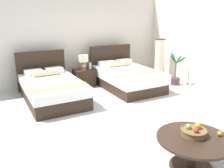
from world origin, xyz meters
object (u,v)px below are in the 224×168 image
object	(u,v)px
table_lamp	(83,60)
coffee_table	(193,145)
bed_near_corner	(126,77)
vase	(90,66)
fruit_bowl	(194,131)
nightstand	(84,78)
potted_palm	(175,76)
floor_lamp_corner	(159,59)
bed_near_window	(52,89)
loose_apple	(220,134)

from	to	relation	value
table_lamp	coffee_table	world-z (taller)	table_lamp
bed_near_corner	vase	world-z (taller)	bed_near_corner
fruit_bowl	nightstand	bearing A→B (deg)	88.55
vase	fruit_bowl	xyz separation A→B (m)	(-0.28, -4.23, -0.07)
bed_near_corner	fruit_bowl	bearing A→B (deg)	-107.50
fruit_bowl	potted_palm	bearing A→B (deg)	50.70
bed_near_corner	nightstand	bearing A→B (deg)	145.52
coffee_table	table_lamp	bearing A→B (deg)	88.04
floor_lamp_corner	potted_palm	bearing A→B (deg)	-90.78
vase	floor_lamp_corner	bearing A→B (deg)	-7.67
bed_near_window	fruit_bowl	world-z (taller)	bed_near_window
table_lamp	vase	distance (m)	0.25
nightstand	loose_apple	world-z (taller)	loose_apple
bed_near_corner	table_lamp	world-z (taller)	bed_near_corner
bed_near_window	coffee_table	size ratio (longest dim) A/B	2.15
table_lamp	loose_apple	xyz separation A→B (m)	(0.19, -4.47, -0.27)
vase	fruit_bowl	size ratio (longest dim) A/B	0.54
floor_lamp_corner	bed_near_window	bearing A→B (deg)	-174.53
coffee_table	floor_lamp_corner	bearing A→B (deg)	56.60
vase	potted_palm	xyz separation A→B (m)	(2.28, -1.09, -0.35)
loose_apple	floor_lamp_corner	xyz separation A→B (m)	(2.27, 4.10, 0.14)
coffee_table	potted_palm	distance (m)	4.12
bed_near_window	potted_palm	size ratio (longest dim) A/B	2.22
floor_lamp_corner	potted_palm	distance (m)	0.88
bed_near_corner	nightstand	distance (m)	1.23
table_lamp	fruit_bowl	xyz separation A→B (m)	(-0.11, -4.29, -0.25)
bed_near_window	fruit_bowl	xyz separation A→B (m)	(1.03, -3.57, 0.24)
potted_palm	nightstand	bearing A→B (deg)	155.24
floor_lamp_corner	table_lamp	bearing A→B (deg)	171.50
table_lamp	potted_palm	bearing A→B (deg)	-25.14
bed_near_corner	loose_apple	size ratio (longest dim) A/B	30.56
fruit_bowl	loose_apple	world-z (taller)	fruit_bowl
coffee_table	loose_apple	bearing A→B (deg)	-20.98
table_lamp	nightstand	bearing A→B (deg)	-90.00
fruit_bowl	potted_palm	xyz separation A→B (m)	(2.57, 3.13, -0.28)
bed_near_corner	fruit_bowl	size ratio (longest dim) A/B	5.90
fruit_bowl	table_lamp	bearing A→B (deg)	88.55
bed_near_corner	loose_apple	xyz separation A→B (m)	(-0.82, -3.75, 0.20)
table_lamp	potted_palm	world-z (taller)	potted_palm
bed_near_window	potted_palm	bearing A→B (deg)	-6.95
loose_apple	table_lamp	bearing A→B (deg)	92.49
bed_near_window	fruit_bowl	distance (m)	3.73
loose_apple	fruit_bowl	bearing A→B (deg)	149.22
bed_near_corner	loose_apple	distance (m)	3.84
bed_near_corner	vase	size ratio (longest dim) A/B	10.93
bed_near_window	bed_near_corner	distance (m)	2.16
bed_near_window	fruit_bowl	bearing A→B (deg)	-73.89
nightstand	vase	distance (m)	0.39
vase	potted_palm	size ratio (longest dim) A/B	0.20
potted_palm	floor_lamp_corner	bearing A→B (deg)	89.22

